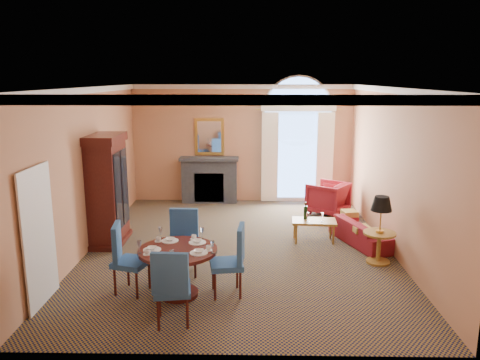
{
  "coord_description": "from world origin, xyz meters",
  "views": [
    {
      "loc": [
        0.19,
        -8.97,
        3.39
      ],
      "look_at": [
        0.0,
        0.5,
        1.3
      ],
      "focal_mm": 35.0,
      "sensor_mm": 36.0,
      "label": 1
    }
  ],
  "objects_px": {
    "dining_table": "(178,261)",
    "side_table": "(380,221)",
    "sofa": "(363,232)",
    "coffee_table": "(313,221)",
    "armoire": "(107,192)",
    "armchair": "(328,198)"
  },
  "relations": [
    {
      "from": "armoire",
      "to": "armchair",
      "type": "relative_size",
      "value": 2.54
    },
    {
      "from": "side_table",
      "to": "sofa",
      "type": "bearing_deg",
      "value": 92.75
    },
    {
      "from": "armoire",
      "to": "coffee_table",
      "type": "height_order",
      "value": "armoire"
    },
    {
      "from": "side_table",
      "to": "armoire",
      "type": "bearing_deg",
      "value": 169.33
    },
    {
      "from": "armoire",
      "to": "side_table",
      "type": "xyz_separation_m",
      "value": [
        5.32,
        -1.0,
        -0.29
      ]
    },
    {
      "from": "coffee_table",
      "to": "side_table",
      "type": "xyz_separation_m",
      "value": [
        1.06,
        -1.15,
        0.37
      ]
    },
    {
      "from": "dining_table",
      "to": "armchair",
      "type": "distance_m",
      "value": 5.56
    },
    {
      "from": "dining_table",
      "to": "side_table",
      "type": "relative_size",
      "value": 0.99
    },
    {
      "from": "side_table",
      "to": "dining_table",
      "type": "bearing_deg",
      "value": -158.3
    },
    {
      "from": "sofa",
      "to": "armchair",
      "type": "bearing_deg",
      "value": -10.06
    },
    {
      "from": "armchair",
      "to": "side_table",
      "type": "height_order",
      "value": "side_table"
    },
    {
      "from": "dining_table",
      "to": "sofa",
      "type": "xyz_separation_m",
      "value": [
        3.47,
        2.44,
        -0.34
      ]
    },
    {
      "from": "dining_table",
      "to": "coffee_table",
      "type": "bearing_deg",
      "value": 46.03
    },
    {
      "from": "armchair",
      "to": "side_table",
      "type": "xyz_separation_m",
      "value": [
        0.42,
        -3.22,
        0.4
      ]
    },
    {
      "from": "armoire",
      "to": "coffee_table",
      "type": "bearing_deg",
      "value": 1.99
    },
    {
      "from": "dining_table",
      "to": "side_table",
      "type": "distance_m",
      "value": 3.79
    },
    {
      "from": "armchair",
      "to": "coffee_table",
      "type": "bearing_deg",
      "value": 18.64
    },
    {
      "from": "sofa",
      "to": "side_table",
      "type": "height_order",
      "value": "side_table"
    },
    {
      "from": "armchair",
      "to": "coffee_table",
      "type": "distance_m",
      "value": 2.16
    },
    {
      "from": "sofa",
      "to": "side_table",
      "type": "xyz_separation_m",
      "value": [
        0.05,
        -1.04,
        0.56
      ]
    },
    {
      "from": "sofa",
      "to": "coffee_table",
      "type": "xyz_separation_m",
      "value": [
        -1.01,
        0.11,
        0.19
      ]
    },
    {
      "from": "armchair",
      "to": "side_table",
      "type": "bearing_deg",
      "value": 43.28
    }
  ]
}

